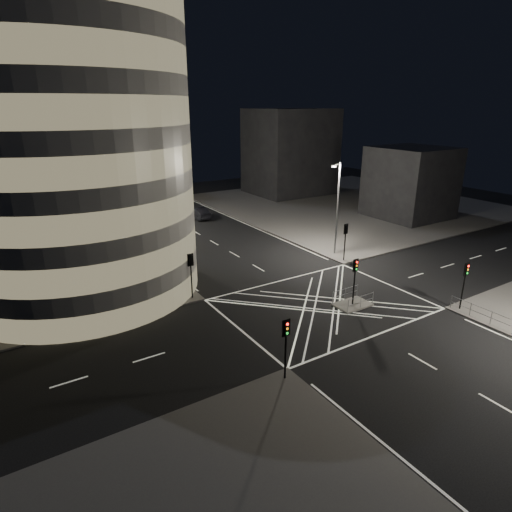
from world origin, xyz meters
TOP-DOWN VIEW (x-y plane):
  - ground at (0.00, 0.00)m, footprint 120.00×120.00m
  - sidewalk_far_right at (29.00, 27.00)m, footprint 42.00×42.00m
  - central_island at (2.00, -1.50)m, footprint 3.00×2.00m
  - building_right_far at (26.00, 40.00)m, footprint 14.00×12.00m
  - building_right_near at (30.00, 16.00)m, footprint 10.00×10.00m
  - building_far_end at (-4.00, 58.00)m, footprint 18.00×8.00m
  - tree_a at (-10.50, 9.00)m, footprint 4.98×4.98m
  - tree_b at (-10.50, 15.00)m, footprint 3.98×3.98m
  - tree_c at (-10.50, 21.00)m, footprint 3.63×3.63m
  - tree_d at (-10.50, 27.00)m, footprint 4.45×4.45m
  - tree_e at (-10.50, 33.00)m, footprint 3.46×3.46m
  - traffic_signal_fl at (-8.80, 6.80)m, footprint 0.55×0.22m
  - traffic_signal_nl at (-8.80, -6.80)m, footprint 0.55×0.22m
  - traffic_signal_fr at (8.80, 6.80)m, footprint 0.55×0.22m
  - traffic_signal_nr at (8.80, -6.80)m, footprint 0.55×0.22m
  - traffic_signal_island at (2.00, -1.50)m, footprint 0.55×0.22m
  - street_lamp_left_near at (-9.44, 12.00)m, footprint 1.25×0.25m
  - street_lamp_left_far at (-9.44, 30.00)m, footprint 1.25×0.25m
  - street_lamp_right_far at (9.44, 9.00)m, footprint 1.25×0.25m
  - railing_island_south at (2.00, -2.40)m, footprint 2.80×0.06m
  - railing_island_north at (2.00, -0.60)m, footprint 2.80×0.06m
  - sedan at (3.37, 31.78)m, footprint 2.00×5.09m

SIDE VIEW (x-z plane):
  - ground at x=0.00m, z-range 0.00..0.00m
  - sidewalk_far_right at x=29.00m, z-range 0.00..0.15m
  - central_island at x=2.00m, z-range 0.00..0.15m
  - railing_island_south at x=2.00m, z-range 0.15..1.25m
  - railing_island_north at x=2.00m, z-range 0.15..1.25m
  - sedan at x=3.37m, z-range 0.00..1.65m
  - traffic_signal_fl at x=-8.80m, z-range 0.91..4.91m
  - traffic_signal_nl at x=-8.80m, z-range 0.91..4.91m
  - traffic_signal_fr at x=8.80m, z-range 0.91..4.91m
  - traffic_signal_nr at x=8.80m, z-range 0.91..4.91m
  - traffic_signal_island at x=2.00m, z-range 0.91..4.91m
  - tree_e at x=-10.50m, z-range 0.94..6.53m
  - tree_c at x=-10.50m, z-range 1.12..7.26m
  - tree_a at x=-10.50m, z-range 0.88..8.06m
  - tree_b at x=-10.50m, z-range 1.27..8.11m
  - tree_d at x=-10.50m, z-range 1.27..8.65m
  - building_right_near at x=30.00m, z-range 0.15..10.15m
  - street_lamp_left_near at x=-9.44m, z-range 0.54..10.54m
  - street_lamp_left_far at x=-9.44m, z-range 0.54..10.54m
  - street_lamp_right_far at x=9.44m, z-range 0.54..10.54m
  - building_right_far at x=26.00m, z-range 0.15..15.15m
  - building_far_end at x=-4.00m, z-range 0.00..18.00m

